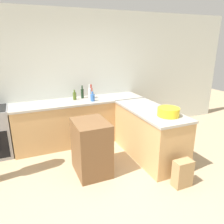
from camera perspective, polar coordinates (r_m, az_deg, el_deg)
ground_plane at (r=3.24m, az=2.31°, el=-21.73°), size 14.00×14.00×0.00m
wall_back at (r=4.78m, az=-9.86°, el=9.06°), size 8.00×0.06×2.70m
counter_back at (r=4.67m, az=-8.26°, el=-2.38°), size 2.69×0.67×0.92m
counter_peninsula at (r=4.10m, az=9.66°, el=-5.41°), size 0.69×1.61×0.92m
island_table at (r=3.57m, az=-5.43°, el=-9.23°), size 0.52×0.66×0.89m
mixing_bowl at (r=3.63m, az=14.51°, el=0.03°), size 0.35×0.35×0.14m
wine_bottle_dark at (r=4.68m, az=-7.76°, el=4.89°), size 0.06×0.06×0.27m
hot_sauce_bottle at (r=4.68m, az=-5.46°, el=5.08°), size 0.06×0.06×0.29m
olive_oil_bottle at (r=4.58m, az=-9.75°, el=4.20°), size 0.07×0.07×0.21m
vinegar_bottle_clear at (r=4.61m, az=-5.81°, el=4.93°), size 0.07×0.07×0.30m
water_bottle_blue at (r=4.43m, az=-5.10°, el=3.85°), size 0.09×0.09×0.19m
paper_bag at (r=3.51m, az=17.94°, el=-15.01°), size 0.28×0.17×0.42m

